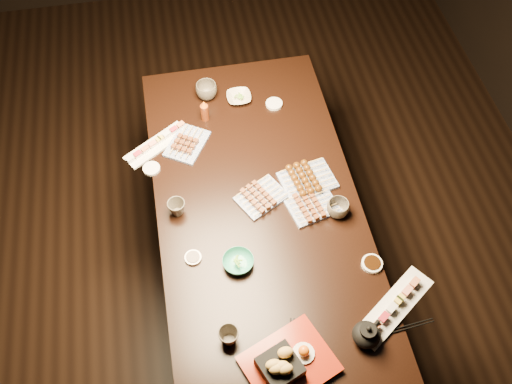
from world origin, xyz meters
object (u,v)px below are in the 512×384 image
Objects in this scene: sushi_platter_near at (395,305)px; teacup_mid_right at (338,208)px; teacup_near_left at (229,336)px; condiment_bottle at (204,110)px; teacup_far_left at (177,208)px; teacup_far_right at (206,91)px; yakitori_plate_right at (313,204)px; yakitori_plate_center at (261,195)px; edamame_bowl_cream at (239,97)px; sushi_platter_far at (156,143)px; yakitori_plate_left at (187,141)px; teapot at (367,333)px; tempura_tray at (290,360)px; edamame_bowl_green at (238,262)px; dining_table at (258,245)px.

teacup_mid_right reaches higher than sushi_platter_near.
condiment_bottle is at bearing 86.83° from teacup_near_left.
teacup_far_left is 0.73× the size of teacup_far_right.
condiment_bottle is at bearing 109.10° from yakitori_plate_right.
yakitori_plate_center is at bearing 88.83° from sushi_platter_near.
yakitori_plate_right is at bearing -56.90° from condiment_bottle.
yakitori_plate_center is at bearing -90.26° from edamame_bowl_cream.
teacup_far_left is at bearing 65.06° from sushi_platter_far.
yakitori_plate_right is 0.98× the size of yakitori_plate_left.
edamame_bowl_cream is at bearing 27.70° from condiment_bottle.
teapot reaches higher than yakitori_plate_center.
tempura_tray is (0.25, -1.13, 0.03)m from yakitori_plate_left.
teacup_near_left reaches higher than yakitori_plate_left.
sushi_platter_near reaches higher than edamame_bowl_cream.
edamame_bowl_green reaches higher than edamame_bowl_cream.
teacup_far_right is at bearing 119.99° from teacup_mid_right.
teapot reaches higher than edamame_bowl_green.
dining_table is at bearing 69.18° from teacup_near_left.
yakitori_plate_right is 0.60m from teacup_far_left.
edamame_bowl_cream is 1.53× the size of teacup_near_left.
teacup_near_left is 0.65× the size of condiment_bottle.
sushi_platter_far is 2.59× the size of teapot.
tempura_tray reaches higher than yakitori_plate_left.
yakitori_plate_center reaches higher than edamame_bowl_green.
yakitori_plate_center is 1.64× the size of teapot.
teacup_mid_right is at bearing 38.29° from tempura_tray.
sushi_platter_far is at bearing -135.60° from teacup_far_right.
sushi_platter_near is 1.18× the size of sushi_platter_far.
teacup_far_right is 0.15m from condiment_bottle.
yakitori_plate_right is 0.62m from teapot.
teapot reaches higher than sushi_platter_near.
teacup_far_left is at bearing -121.42° from edamame_bowl_cream.
condiment_bottle is at bearing 126.89° from teacup_mid_right.
edamame_bowl_green is 1.21× the size of teacup_far_right.
teacup_near_left reaches higher than yakitori_plate_right.
teacup_mid_right is at bearing -97.98° from yakitori_plate_left.
tempura_tray is (-0.46, -0.15, 0.03)m from sushi_platter_near.
dining_table is at bearing -92.03° from edamame_bowl_cream.
dining_table is 14.76× the size of condiment_bottle.
condiment_bottle reaches higher than edamame_bowl_cream.
sushi_platter_near is at bearing -71.37° from edamame_bowl_cream.
teacup_mid_right is (0.60, -0.51, 0.01)m from yakitori_plate_left.
edamame_bowl_cream reaches higher than dining_table.
dining_table is 8.35× the size of yakitori_plate_left.
yakitori_plate_left reaches higher than yakitori_plate_right.
yakitori_plate_left is 1.66× the size of edamame_bowl_green.
dining_table is at bearing -79.05° from teacup_far_right.
yakitori_plate_right is 0.11m from teacup_mid_right.
teacup_near_left is at bearing -140.24° from yakitori_plate_center.
teapot is at bearing -84.97° from dining_table.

